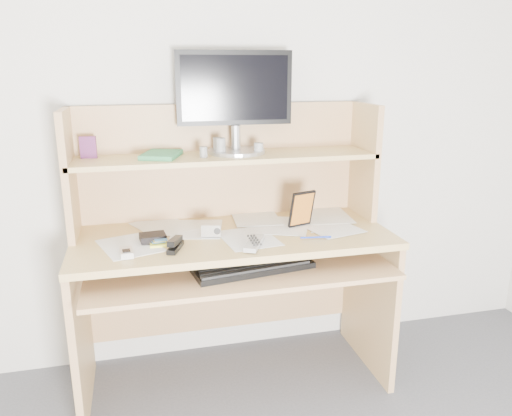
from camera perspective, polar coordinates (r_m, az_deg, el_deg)
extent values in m
cube|color=beige|center=(2.44, -4.22, 10.68)|extent=(3.60, 0.04, 2.50)
cube|color=tan|center=(2.24, -2.58, -3.31)|extent=(1.40, 0.60, 0.03)
cube|color=tan|center=(2.37, -19.37, -13.02)|extent=(0.03, 0.56, 0.72)
cube|color=tan|center=(2.59, 12.78, -9.88)|extent=(0.03, 0.56, 0.72)
cube|color=tan|center=(2.65, -3.68, -9.45)|extent=(1.34, 0.02, 0.41)
cube|color=tan|center=(2.16, -1.93, -6.71)|extent=(1.28, 0.55, 0.02)
cube|color=tan|center=(2.44, -3.99, 5.35)|extent=(1.40, 0.02, 0.55)
cube|color=tan|center=(2.29, -20.57, 3.64)|extent=(0.03, 0.30, 0.55)
cube|color=tan|center=(2.52, 12.21, 5.35)|extent=(0.03, 0.30, 0.55)
cube|color=tan|center=(2.30, -3.41, 5.83)|extent=(1.38, 0.30, 0.02)
cube|color=white|center=(2.23, -2.59, -2.87)|extent=(1.32, 0.54, 0.01)
cube|color=black|center=(2.10, -0.37, -6.72)|extent=(0.52, 0.25, 0.02)
cube|color=black|center=(2.10, -0.37, -6.28)|extent=(0.49, 0.24, 0.01)
cube|color=#9E9E99|center=(2.07, -0.20, -4.03)|extent=(0.13, 0.19, 0.02)
cube|color=silver|center=(2.03, -14.59, -4.86)|extent=(0.06, 0.10, 0.02)
cube|color=black|center=(2.06, -9.22, -4.03)|extent=(0.08, 0.14, 0.04)
cube|color=black|center=(2.17, -11.72, -3.29)|extent=(0.12, 0.10, 0.03)
cube|color=yellow|center=(2.13, -11.09, -4.07)|extent=(0.07, 0.07, 0.01)
cube|color=#BBBCBE|center=(2.19, -5.14, -2.53)|extent=(0.09, 0.05, 0.05)
cube|color=black|center=(2.29, 5.26, -0.10)|extent=(0.12, 0.05, 0.17)
cylinder|color=#1630AB|center=(2.17, 6.85, -3.34)|extent=(0.13, 0.03, 0.01)
cube|color=maroon|center=(2.31, -18.63, 6.58)|extent=(0.07, 0.03, 0.10)
cube|color=#317C49|center=(2.27, -10.76, 5.99)|extent=(0.21, 0.24, 0.02)
cylinder|color=black|center=(2.23, -6.01, 6.37)|extent=(0.04, 0.04, 0.05)
cylinder|color=silver|center=(2.33, -4.36, 7.14)|extent=(0.06, 0.06, 0.07)
cylinder|color=black|center=(2.29, 0.31, 6.79)|extent=(0.05, 0.05, 0.05)
cylinder|color=silver|center=(2.28, -4.06, 7.01)|extent=(0.06, 0.06, 0.08)
cylinder|color=#B5B5BA|center=(2.33, -2.24, 6.50)|extent=(0.27, 0.27, 0.02)
cylinder|color=#B5B5BA|center=(2.34, -2.31, 8.08)|extent=(0.04, 0.04, 0.11)
cube|color=black|center=(2.34, -2.48, 13.54)|extent=(0.53, 0.05, 0.33)
cube|color=black|center=(2.32, -2.39, 13.52)|extent=(0.49, 0.02, 0.29)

